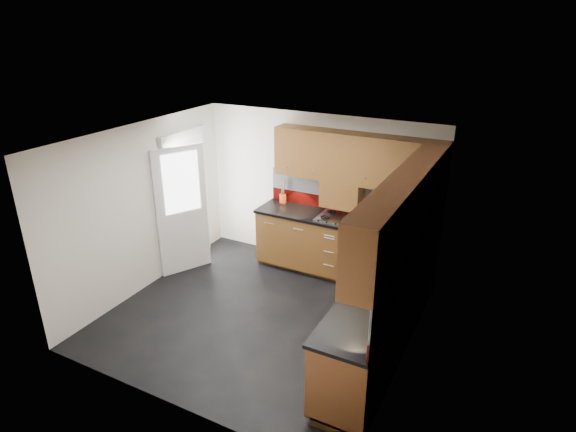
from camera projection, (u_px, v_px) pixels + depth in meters
The scene contains 14 objects.
room at pixel (259, 212), 5.86m from camera, with size 4.00×3.80×2.64m.
base_cabinets at pixel (357, 281), 6.40m from camera, with size 2.70×3.20×0.95m.
countertop at pixel (358, 249), 6.21m from camera, with size 2.72×3.22×0.04m.
backsplash at pixel (382, 226), 6.19m from camera, with size 2.70×3.20×0.54m.
upper_cabinets at pixel (378, 182), 5.85m from camera, with size 2.50×3.20×0.72m.
extractor_hood at pixel (342, 194), 7.09m from camera, with size 0.60×0.33×0.40m, color #5B3314.
glass_cabinet at pixel (423, 179), 5.87m from camera, with size 0.32×0.80×0.66m.
back_door at pixel (185, 204), 7.41m from camera, with size 0.42×1.19×2.04m.
gas_hob at pixel (337, 218), 7.08m from camera, with size 0.58×0.51×0.04m.
utensil_pot at pixel (283, 197), 7.69m from camera, with size 0.11×0.11×0.39m.
toaster at pixel (421, 224), 6.71m from camera, with size 0.28×0.22×0.18m.
food_processor at pixel (414, 238), 6.20m from camera, with size 0.16×0.16×0.26m.
paper_towel at pixel (408, 249), 5.88m from camera, with size 0.12×0.12×0.25m, color white.
orange_cloth at pixel (410, 245), 6.25m from camera, with size 0.13×0.11×0.01m, color orange.
Camera 1 is at (2.81, -4.66, 3.70)m, focal length 30.00 mm.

